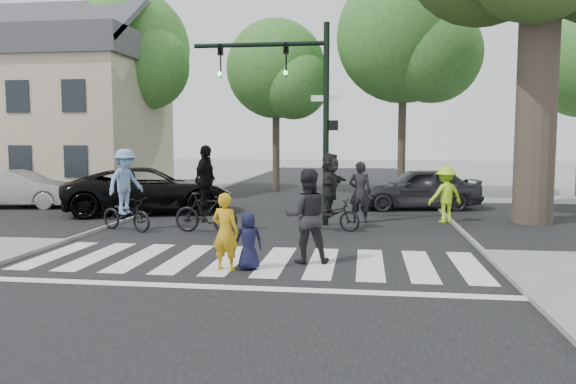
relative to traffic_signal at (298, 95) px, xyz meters
name	(u,v)px	position (x,y,z in m)	size (l,w,h in m)	color
ground	(242,272)	(-0.35, -6.20, -3.90)	(120.00, 120.00, 0.00)	gray
road_stem	(280,231)	(-0.35, -1.20, -3.90)	(10.00, 70.00, 0.01)	black
road_cross	(294,216)	(-0.35, 1.80, -3.89)	(70.00, 10.00, 0.01)	black
curb_left	(112,225)	(-5.40, -1.20, -3.85)	(0.10, 70.00, 0.10)	gray
curb_right	(464,233)	(4.70, -1.20, -3.85)	(0.10, 70.00, 0.10)	gray
crosswalk	(249,264)	(-0.35, -5.54, -3.89)	(10.00, 3.85, 0.01)	silver
traffic_signal	(298,95)	(0.00, 0.00, 0.00)	(4.45, 0.29, 6.00)	black
bg_tree_0	(42,68)	(-14.09, 9.80, 2.24)	(5.46, 5.20, 8.97)	brown
bg_tree_1	(133,54)	(-9.06, 9.28, 2.75)	(6.09, 5.80, 9.80)	brown
bg_tree_2	(280,73)	(-2.11, 10.42, 1.88)	(5.04, 4.80, 8.40)	brown
bg_tree_3	(411,40)	(3.95, 9.07, 3.04)	(6.30, 6.00, 10.20)	brown
house	(64,113)	(-11.85, 7.78, -0.10)	(8.40, 8.10, 8.82)	#BEB08E
pedestrian_woman	(225,232)	(-0.70, -6.12, -3.13)	(0.57, 0.37, 1.55)	gold
pedestrian_child	(248,241)	(-0.26, -6.00, -3.32)	(0.57, 0.37, 1.16)	#151634
pedestrian_adult	(307,216)	(0.82, -5.21, -2.91)	(0.96, 0.75, 1.98)	black
cyclist_left	(126,196)	(-4.66, -1.82, -2.89)	(1.93, 1.36, 2.32)	black
cyclist_mid	(206,197)	(-2.34, -1.84, -2.90)	(1.91, 1.18, 2.43)	black
cyclist_right	(330,196)	(1.04, -0.99, -2.91)	(1.83, 1.70, 2.21)	black
car_suv	(149,190)	(-5.47, 1.94, -3.10)	(2.67, 5.79, 1.61)	black
car_silver	(18,189)	(-10.98, 2.76, -3.19)	(1.51, 4.33, 1.43)	#A09FA3
car_grey	(417,188)	(3.95, 4.40, -3.13)	(1.83, 4.55, 1.55)	#2E2E32
bystander_hivis	(445,195)	(4.50, 1.09, -3.03)	(1.13, 0.65, 1.74)	#C3FF24
bystander_dark	(360,192)	(1.86, 0.63, -2.95)	(0.70, 0.46, 1.91)	black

